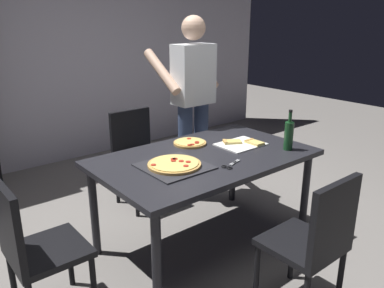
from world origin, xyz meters
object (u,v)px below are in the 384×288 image
chair_left_end (32,244)px  kitchen_scissors (230,165)px  chair_far_side (137,152)px  second_pizza_plain (190,143)px  dining_table (205,164)px  wine_bottle (289,135)px  pepperoni_pizza_on_tray (174,165)px  person_serving_pizza (192,98)px  chair_near_camera (315,238)px

chair_left_end → kitchen_scissors: (1.28, -0.28, 0.24)m
chair_far_side → second_pizza_plain: 0.75m
dining_table → chair_left_end: bearing=180.0°
chair_left_end → second_pizza_plain: (1.37, 0.28, 0.25)m
dining_table → wine_bottle: wine_bottle is taller
chair_far_side → wine_bottle: 1.46m
pepperoni_pizza_on_tray → second_pizza_plain: (0.40, 0.32, -0.00)m
second_pizza_plain → person_serving_pizza: bearing=49.0°
wine_bottle → chair_near_camera: bearing=-131.3°
kitchen_scissors → chair_near_camera: bearing=-89.0°
chair_near_camera → chair_left_end: size_ratio=1.00×
wine_bottle → second_pizza_plain: bearing=130.9°
dining_table → person_serving_pizza: size_ratio=0.92×
chair_left_end → pepperoni_pizza_on_tray: bearing=-2.9°
chair_near_camera → pepperoni_pizza_on_tray: chair_near_camera is taller
person_serving_pizza → second_pizza_plain: (-0.42, -0.48, -0.24)m
chair_left_end → pepperoni_pizza_on_tray: chair_left_end is taller
chair_left_end → person_serving_pizza: (1.79, 0.76, 0.49)m
chair_near_camera → pepperoni_pizza_on_tray: size_ratio=2.10×
pepperoni_pizza_on_tray → dining_table: bearing=8.8°
kitchen_scissors → chair_left_end: bearing=167.7°
dining_table → second_pizza_plain: second_pizza_plain is taller
person_serving_pizza → wine_bottle: 1.08m
pepperoni_pizza_on_tray → chair_left_end: bearing=177.1°
chair_far_side → kitchen_scissors: size_ratio=4.53×
chair_left_end → kitchen_scissors: size_ratio=4.53×
person_serving_pizza → pepperoni_pizza_on_tray: bearing=-135.4°
person_serving_pizza → kitchen_scissors: person_serving_pizza is taller
chair_near_camera → dining_table: bearing=90.0°
kitchen_scissors → second_pizza_plain: (0.09, 0.55, 0.01)m
chair_near_camera → chair_far_side: same height
chair_far_side → kitchen_scissors: bearing=-90.6°
second_pizza_plain → chair_left_end: bearing=-168.7°
dining_table → person_serving_pizza: bearing=56.6°
dining_table → chair_near_camera: chair_near_camera is taller
second_pizza_plain → chair_far_side: bearing=96.5°
person_serving_pizza → chair_left_end: bearing=-157.1°
person_serving_pizza → kitchen_scissors: 1.18m
chair_left_end → wine_bottle: wine_bottle is taller
dining_table → chair_far_side: size_ratio=1.79×
chair_far_side → pepperoni_pizza_on_tray: size_ratio=2.10×
pepperoni_pizza_on_tray → kitchen_scissors: pepperoni_pizza_on_tray is taller
chair_near_camera → kitchen_scissors: size_ratio=4.53×
second_pizza_plain → chair_near_camera: bearing=-93.7°
person_serving_pizza → dining_table: bearing=-123.4°
chair_near_camera → kitchen_scissors: chair_near_camera is taller
wine_bottle → pepperoni_pizza_on_tray: bearing=163.9°
chair_left_end → second_pizza_plain: 1.42m
person_serving_pizza → wine_bottle: size_ratio=5.54×
chair_near_camera → wine_bottle: bearing=48.7°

